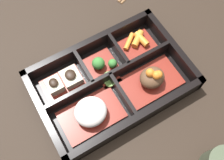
# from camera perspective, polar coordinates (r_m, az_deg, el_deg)

# --- Properties ---
(ground_plane) EXTENTS (3.00, 3.00, 0.00)m
(ground_plane) POSITION_cam_1_polar(r_m,az_deg,el_deg) (0.60, -0.00, -0.98)
(ground_plane) COLOR black
(bento_base) EXTENTS (0.34, 0.22, 0.01)m
(bento_base) POSITION_cam_1_polar(r_m,az_deg,el_deg) (0.60, -0.00, -0.79)
(bento_base) COLOR black
(bento_base) RESTS_ON ground_plane
(bento_rim) EXTENTS (0.34, 0.22, 0.05)m
(bento_rim) POSITION_cam_1_polar(r_m,az_deg,el_deg) (0.58, -0.12, 0.16)
(bento_rim) COLOR black
(bento_rim) RESTS_ON ground_plane
(bowl_stew) EXTENTS (0.13, 0.08, 0.06)m
(bowl_stew) POSITION_cam_1_polar(r_m,az_deg,el_deg) (0.58, 8.69, 0.33)
(bowl_stew) COLOR maroon
(bowl_stew) RESTS_ON bento_base
(bowl_rice) EXTENTS (0.13, 0.08, 0.04)m
(bowl_rice) POSITION_cam_1_polar(r_m,az_deg,el_deg) (0.55, -4.64, -7.05)
(bowl_rice) COLOR maroon
(bowl_rice) RESTS_ON bento_base
(bowl_carrots) EXTENTS (0.08, 0.07, 0.02)m
(bowl_carrots) POSITION_cam_1_polar(r_m,az_deg,el_deg) (0.64, 5.50, 8.06)
(bowl_carrots) COLOR maroon
(bowl_carrots) RESTS_ON bento_base
(bowl_greens) EXTENTS (0.07, 0.07, 0.03)m
(bowl_greens) POSITION_cam_1_polar(r_m,az_deg,el_deg) (0.60, -2.35, 3.56)
(bowl_greens) COLOR maroon
(bowl_greens) RESTS_ON bento_base
(bowl_tofu) EXTENTS (0.09, 0.07, 0.04)m
(bowl_tofu) POSITION_cam_1_polar(r_m,az_deg,el_deg) (0.59, -10.47, -0.35)
(bowl_tofu) COLOR maroon
(bowl_tofu) RESTS_ON bento_base
(bowl_pickles) EXTENTS (0.04, 0.04, 0.01)m
(bowl_pickles) POSITION_cam_1_polar(r_m,az_deg,el_deg) (0.59, -0.65, 0.23)
(bowl_pickles) COLOR maroon
(bowl_pickles) RESTS_ON bento_base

